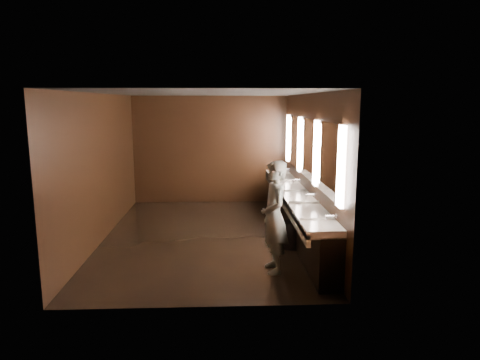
# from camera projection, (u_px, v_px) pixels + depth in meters

# --- Properties ---
(floor) EXTENTS (6.00, 6.00, 0.00)m
(floor) POSITION_uv_depth(u_px,v_px,m) (207.00, 236.00, 8.53)
(floor) COLOR black
(floor) RESTS_ON ground
(ceiling) EXTENTS (4.00, 6.00, 0.02)m
(ceiling) POSITION_uv_depth(u_px,v_px,m) (205.00, 93.00, 8.03)
(ceiling) COLOR #2D2D2B
(ceiling) RESTS_ON wall_back
(wall_back) EXTENTS (4.00, 0.02, 2.80)m
(wall_back) POSITION_uv_depth(u_px,v_px,m) (210.00, 150.00, 11.22)
(wall_back) COLOR black
(wall_back) RESTS_ON floor
(wall_front) EXTENTS (4.00, 0.02, 2.80)m
(wall_front) POSITION_uv_depth(u_px,v_px,m) (197.00, 203.00, 5.33)
(wall_front) COLOR black
(wall_front) RESTS_ON floor
(wall_left) EXTENTS (0.02, 6.00, 2.80)m
(wall_left) POSITION_uv_depth(u_px,v_px,m) (101.00, 168.00, 8.19)
(wall_left) COLOR black
(wall_left) RESTS_ON floor
(wall_right) EXTENTS (0.02, 6.00, 2.80)m
(wall_right) POSITION_uv_depth(u_px,v_px,m) (308.00, 166.00, 8.36)
(wall_right) COLOR black
(wall_right) RESTS_ON floor
(sink_counter) EXTENTS (0.55, 5.40, 1.01)m
(sink_counter) POSITION_uv_depth(u_px,v_px,m) (297.00, 211.00, 8.51)
(sink_counter) COLOR black
(sink_counter) RESTS_ON floor
(mirror_band) EXTENTS (0.06, 5.03, 1.15)m
(mirror_band) POSITION_uv_depth(u_px,v_px,m) (308.00, 148.00, 8.30)
(mirror_band) COLOR white
(mirror_band) RESTS_ON wall_right
(person) EXTENTS (0.49, 0.69, 1.76)m
(person) POSITION_uv_depth(u_px,v_px,m) (274.00, 217.00, 6.63)
(person) COLOR #7EB4BC
(person) RESTS_ON floor
(trash_bin) EXTENTS (0.37, 0.37, 0.50)m
(trash_bin) POSITION_uv_depth(u_px,v_px,m) (292.00, 235.00, 7.81)
(trash_bin) COLOR black
(trash_bin) RESTS_ON floor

